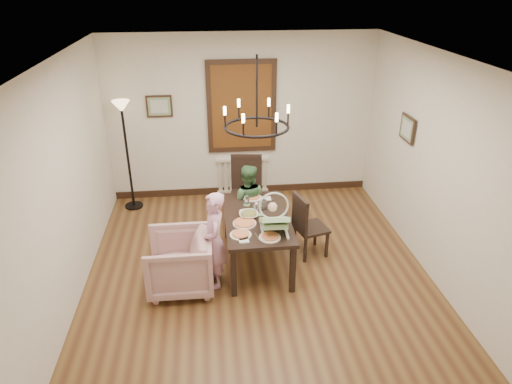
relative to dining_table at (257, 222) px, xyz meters
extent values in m
cube|color=brown|center=(-0.01, -0.28, -0.62)|extent=(4.50, 5.00, 0.01)
cube|color=white|center=(-0.01, -0.28, 2.18)|extent=(4.50, 5.00, 0.01)
cube|color=silver|center=(-0.01, 2.22, 0.78)|extent=(4.50, 0.01, 2.80)
cube|color=silver|center=(-2.26, -0.28, 0.78)|extent=(0.01, 5.00, 2.80)
cube|color=silver|center=(2.24, -0.28, 0.78)|extent=(0.01, 5.00, 2.80)
cube|color=black|center=(0.00, 0.00, 0.06)|extent=(0.86, 1.52, 0.05)
cube|color=black|center=(-0.36, -0.70, -0.30)|extent=(0.07, 0.07, 0.66)
cube|color=black|center=(-0.37, 0.69, -0.30)|extent=(0.07, 0.07, 0.66)
cube|color=black|center=(0.37, -0.69, -0.30)|extent=(0.07, 0.07, 0.66)
cube|color=black|center=(0.36, 0.70, -0.30)|extent=(0.07, 0.07, 0.66)
imported|color=#CC9C9D|center=(-1.02, -0.45, -0.25)|extent=(0.83, 0.81, 0.75)
imported|color=#D899B9|center=(-0.58, -0.42, -0.09)|extent=(0.27, 0.40, 1.06)
imported|color=#436F42|center=(-0.06, 0.68, -0.14)|extent=(0.53, 0.45, 0.97)
imported|color=white|center=(-0.11, 0.01, 0.12)|extent=(0.31, 0.31, 0.08)
cylinder|color=tan|center=(-0.18, -0.18, 0.10)|extent=(0.30, 0.30, 0.04)
cylinder|color=silver|center=(-0.01, 0.10, 0.15)|extent=(0.06, 0.06, 0.12)
cube|color=brown|center=(-0.01, 2.18, 0.98)|extent=(1.00, 0.03, 1.40)
cube|color=black|center=(-1.36, 2.19, 1.03)|extent=(0.42, 0.03, 0.36)
cube|color=black|center=(2.20, 0.62, 1.03)|extent=(0.03, 0.42, 0.36)
torus|color=black|center=(0.00, 0.00, 1.33)|extent=(0.80, 0.80, 0.04)
camera|label=1|loc=(-0.59, -5.26, 3.02)|focal=32.00mm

